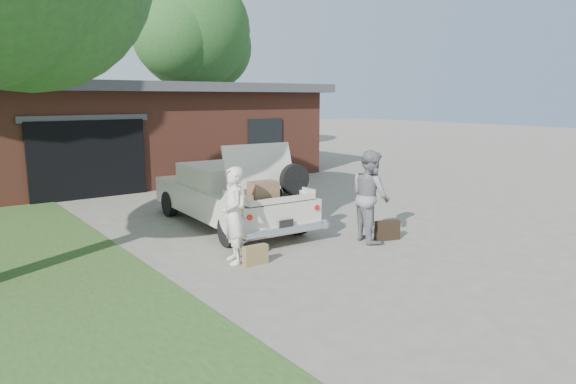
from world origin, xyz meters
TOP-DOWN VIEW (x-y plane):
  - ground at (0.00, 0.00)m, footprint 90.00×90.00m
  - house at (0.98, 11.47)m, footprint 12.80×7.80m
  - tree_right at (6.37, 17.01)m, footprint 6.67×5.80m
  - sedan at (0.09, 2.90)m, footprint 2.07×4.78m
  - woman_left at (-1.21, 0.54)m, footprint 0.56×0.70m
  - woman_right at (1.67, 0.12)m, footprint 0.92×1.05m
  - suitcase_left at (-0.98, 0.21)m, footprint 0.45×0.16m
  - suitcase_right at (1.99, -0.06)m, footprint 0.53×0.30m

SIDE VIEW (x-z plane):
  - ground at x=0.00m, z-range 0.00..0.00m
  - suitcase_left at x=-0.98m, z-range 0.00..0.34m
  - suitcase_right at x=1.99m, z-range 0.00..0.39m
  - sedan at x=0.09m, z-range -0.27..1.65m
  - woman_left at x=-1.21m, z-range 0.00..1.67m
  - woman_right at x=1.67m, z-range 0.00..1.81m
  - house at x=0.98m, z-range 0.02..3.32m
  - tree_right at x=6.37m, z-range 1.34..10.34m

